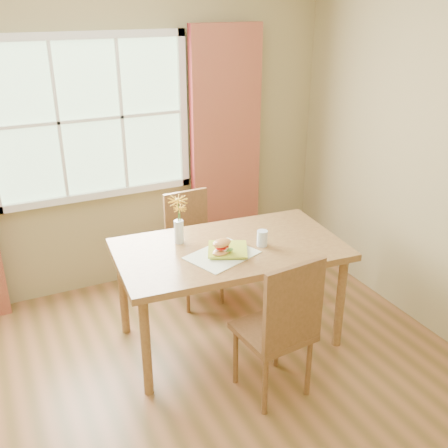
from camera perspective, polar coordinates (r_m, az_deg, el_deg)
room at (r=2.67m, az=-5.28°, el=0.34°), size 4.24×3.84×2.74m
window at (r=4.36m, az=-14.34°, el=10.98°), size 1.62×0.06×1.32m
curtain_right at (r=4.73m, az=0.19°, el=7.67°), size 0.65×0.08×2.20m
dining_table at (r=3.73m, az=0.61°, el=-3.55°), size 1.66×1.02×0.78m
chair_near at (r=3.28m, az=6.31°, el=-10.83°), size 0.46×0.46×1.01m
chair_far at (r=4.39m, az=-3.49°, el=-1.98°), size 0.40×0.40×0.92m
placemat at (r=3.57m, az=-0.22°, el=-3.40°), size 0.54×0.46×0.01m
plate at (r=3.61m, az=0.39°, el=-2.92°), size 0.35×0.35×0.01m
croissant_sandwich at (r=3.52m, az=-0.25°, el=-2.53°), size 0.17×0.14×0.11m
water_glass at (r=3.70m, az=4.17°, el=-1.59°), size 0.08×0.08×0.11m
flower_vase at (r=3.68m, az=-4.97°, el=0.90°), size 0.14×0.14×0.35m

